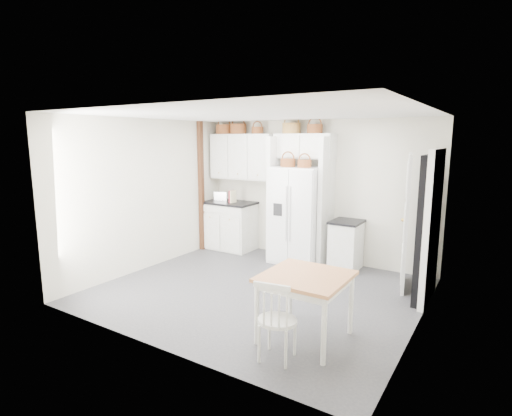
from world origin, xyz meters
The scene contains 29 objects.
floor centered at (0.00, 0.00, 0.00)m, with size 4.50×4.50×0.00m, color #4D4D4D.
ceiling centered at (0.00, 0.00, 2.60)m, with size 4.50×4.50×0.00m, color white.
wall_back centered at (0.00, 2.00, 1.30)m, with size 4.50×4.50×0.00m, color beige.
wall_left centered at (-2.25, 0.00, 1.30)m, with size 4.00×4.00×0.00m, color beige.
wall_right centered at (2.25, 0.00, 1.30)m, with size 4.00×4.00×0.00m, color beige.
refrigerator centered at (-0.15, 1.62, 0.88)m, with size 0.91×0.73×1.76m, color white.
base_cab_left centered at (-1.75, 1.70, 0.47)m, with size 1.02×0.64×0.94m, color white.
base_cab_right centered at (0.75, 1.70, 0.41)m, with size 0.47×0.56×0.82m, color white.
dining_table centered at (1.22, -0.95, 0.38)m, with size 0.91×0.91×0.76m, color #A76E40.
windsor_chair centered at (1.16, -1.49, 0.42)m, with size 0.41×0.37×0.84m, color white.
counter_left centered at (-1.75, 1.70, 0.97)m, with size 1.06×0.69×0.04m, color black.
counter_right centered at (0.75, 1.70, 0.84)m, with size 0.50×0.60×0.04m, color black.
toaster centered at (-1.96, 1.71, 1.08)m, with size 0.28×0.16×0.19m, color silver.
cookbook_red centered at (-1.64, 1.62, 1.11)m, with size 0.04×0.16×0.25m, color #A41C2A.
cookbook_cream centered at (-1.60, 1.62, 1.11)m, with size 0.04×0.17×0.25m, color beige.
basket_upper_a centered at (-1.97, 1.83, 2.45)m, with size 0.34×0.34×0.19m, color brown.
basket_upper_b centered at (-1.61, 1.83, 2.45)m, with size 0.34×0.34×0.20m, color brown.
basket_upper_c centered at (-1.16, 1.83, 2.42)m, with size 0.24×0.24×0.14m, color brown.
basket_bridge_a centered at (-0.42, 1.83, 2.45)m, with size 0.34×0.34×0.19m, color brown.
basket_bridge_b centered at (0.05, 1.83, 2.43)m, with size 0.28×0.28×0.16m, color brown.
basket_fridge_a centered at (-0.32, 1.52, 1.84)m, with size 0.28×0.28×0.15m, color brown.
basket_fridge_b centered at (0.00, 1.52, 1.83)m, with size 0.25×0.25×0.13m, color brown.
upper_cabinet centered at (-1.50, 1.83, 1.90)m, with size 1.40×0.34×0.90m, color white.
bridge_cabinet centered at (-0.15, 1.83, 2.12)m, with size 1.12×0.34×0.45m, color white.
fridge_panel_left centered at (-0.66, 1.70, 1.15)m, with size 0.08×0.60×2.30m, color white.
fridge_panel_right centered at (0.36, 1.70, 1.15)m, with size 0.08×0.60×2.30m, color white.
trim_post centered at (-2.20, 1.35, 1.30)m, with size 0.09×0.09×2.60m, color #3E2511.
doorway_void centered at (2.16, 1.00, 1.02)m, with size 0.18×0.85×2.05m, color black.
door_slab centered at (1.80, 1.33, 1.02)m, with size 0.80×0.04×2.05m, color white.
Camera 1 is at (3.02, -4.84, 2.26)m, focal length 28.00 mm.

